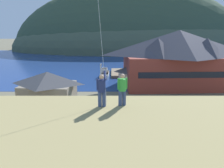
% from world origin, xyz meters
% --- Properties ---
extents(ground_plane, '(600.00, 600.00, 0.00)m').
position_xyz_m(ground_plane, '(0.00, 0.00, 0.00)').
color(ground_plane, '#66604C').
extents(parking_lot_pad, '(40.00, 20.00, 0.10)m').
position_xyz_m(parking_lot_pad, '(0.00, 5.00, 0.05)').
color(parking_lot_pad, gray).
rests_on(parking_lot_pad, ground).
extents(bay_water, '(360.00, 84.00, 0.03)m').
position_xyz_m(bay_water, '(0.00, 60.00, 0.01)').
color(bay_water, navy).
rests_on(bay_water, ground).
extents(far_hill_west_ridge, '(82.16, 68.13, 70.86)m').
position_xyz_m(far_hill_west_ridge, '(7.97, 112.75, 0.00)').
color(far_hill_west_ridge, '#2D3D33').
rests_on(far_hill_west_ridge, ground).
extents(far_hill_east_peak, '(143.16, 70.57, 75.70)m').
position_xyz_m(far_hill_east_peak, '(10.68, 109.29, 0.00)').
color(far_hill_east_peak, '#334733').
rests_on(far_hill_east_peak, ground).
extents(far_hill_center_saddle, '(148.96, 74.18, 49.99)m').
position_xyz_m(far_hill_center_saddle, '(12.07, 108.57, 0.00)').
color(far_hill_center_saddle, '#42513D').
rests_on(far_hill_center_saddle, ground).
extents(far_hill_far_shoulder, '(96.16, 57.78, 48.96)m').
position_xyz_m(far_hill_far_shoulder, '(28.26, 117.16, 0.00)').
color(far_hill_far_shoulder, '#2D3D33').
rests_on(far_hill_far_shoulder, ground).
extents(harbor_lodge, '(22.46, 12.79, 11.25)m').
position_xyz_m(harbor_lodge, '(12.17, 22.07, 6.02)').
color(harbor_lodge, brown).
rests_on(harbor_lodge, ground).
extents(storage_shed_near_lot, '(7.84, 5.98, 5.64)m').
position_xyz_m(storage_shed_near_lot, '(-9.99, 8.95, 2.92)').
color(storage_shed_near_lot, '#756B5B').
rests_on(storage_shed_near_lot, ground).
extents(storage_shed_waterside, '(5.85, 5.20, 4.49)m').
position_xyz_m(storage_shed_waterside, '(2.86, 21.40, 2.33)').
color(storage_shed_waterside, beige).
rests_on(storage_shed_waterside, ground).
extents(wharf_dock, '(3.20, 10.04, 0.70)m').
position_xyz_m(wharf_dock, '(0.35, 33.70, 0.35)').
color(wharf_dock, '#70604C').
rests_on(wharf_dock, ground).
extents(moored_boat_wharfside, '(2.25, 6.19, 2.16)m').
position_xyz_m(moored_boat_wharfside, '(-2.95, 30.88, 0.72)').
color(moored_boat_wharfside, silver).
rests_on(moored_boat_wharfside, ground).
extents(moored_boat_outer_mooring, '(3.21, 7.99, 2.16)m').
position_xyz_m(moored_boat_outer_mooring, '(3.95, 33.04, 0.72)').
color(moored_boat_outer_mooring, silver).
rests_on(moored_boat_outer_mooring, ground).
extents(moored_boat_inner_slip, '(2.15, 6.06, 2.16)m').
position_xyz_m(moored_boat_inner_slip, '(-2.93, 31.22, 0.72)').
color(moored_boat_inner_slip, '#23564C').
rests_on(moored_boat_inner_slip, ground).
extents(parked_car_front_row_end, '(4.25, 2.16, 1.82)m').
position_xyz_m(parked_car_front_row_end, '(-4.01, 5.98, 1.06)').
color(parked_car_front_row_end, '#236633').
rests_on(parked_car_front_row_end, parking_lot_pad).
extents(parked_car_mid_row_near, '(4.21, 2.08, 1.82)m').
position_xyz_m(parked_car_mid_row_near, '(8.85, 0.97, 1.06)').
color(parked_car_mid_row_near, slate).
rests_on(parked_car_mid_row_near, parking_lot_pad).
extents(parked_car_mid_row_center, '(4.21, 2.08, 1.82)m').
position_xyz_m(parked_car_mid_row_center, '(8.33, 6.88, 1.06)').
color(parked_car_mid_row_center, '#9EA3A8').
rests_on(parked_car_mid_row_center, parking_lot_pad).
extents(parked_car_back_row_right, '(4.34, 2.34, 1.82)m').
position_xyz_m(parked_car_back_row_right, '(1.66, 0.32, 1.06)').
color(parked_car_back_row_right, black).
rests_on(parked_car_back_row_right, parking_lot_pad).
extents(parked_car_front_row_red, '(4.31, 2.27, 1.82)m').
position_xyz_m(parked_car_front_row_red, '(-9.87, -0.14, 1.06)').
color(parked_car_front_row_red, '#9EA3A8').
rests_on(parked_car_front_row_red, parking_lot_pad).
extents(parking_light_pole, '(0.24, 0.78, 6.31)m').
position_xyz_m(parking_light_pole, '(-2.70, 10.56, 3.78)').
color(parking_light_pole, '#ADADB2').
rests_on(parking_light_pole, parking_lot_pad).
extents(person_kite_flyer, '(0.52, 0.68, 1.86)m').
position_xyz_m(person_kite_flyer, '(-1.62, -7.63, 8.03)').
color(person_kite_flyer, '#384770').
rests_on(person_kite_flyer, grassy_hill_foreground).
extents(person_companion, '(0.54, 0.40, 1.74)m').
position_xyz_m(person_companion, '(-0.53, -7.46, 8.01)').
color(person_companion, '#384770').
rests_on(person_companion, grassy_hill_foreground).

